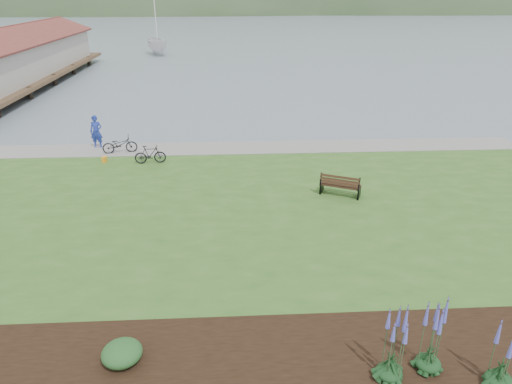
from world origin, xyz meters
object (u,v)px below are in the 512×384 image
park_bench (340,185)px  bicycle_a (120,145)px  person (96,129)px  sailboat (159,55)px

park_bench → bicycle_a: bearing=174.5°
person → sailboat: bearing=97.0°
person → bicycle_a: size_ratio=1.18×
park_bench → person: size_ratio=0.84×
park_bench → person: 14.23m
park_bench → sailboat: bearing=131.3°
park_bench → person: bearing=174.0°
park_bench → sailboat: (-14.62, 48.62, -0.93)m
park_bench → bicycle_a: size_ratio=0.99×
bicycle_a → sailboat: bearing=-5.4°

